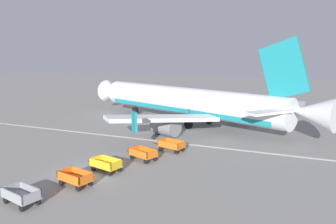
# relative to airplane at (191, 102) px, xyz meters

# --- Properties ---
(ground_plane) EXTENTS (220.00, 220.00, 0.00)m
(ground_plane) POSITION_rel_airplane_xyz_m (-1.57, -21.03, -3.05)
(ground_plane) COLOR gray
(apron_stripe) EXTENTS (120.00, 0.36, 0.01)m
(apron_stripe) POSITION_rel_airplane_xyz_m (-1.57, -9.58, -3.05)
(apron_stripe) COLOR silver
(apron_stripe) RESTS_ON ground
(airplane) EXTENTS (36.31, 29.59, 11.34)m
(airplane) POSITION_rel_airplane_xyz_m (0.00, 0.00, 0.00)
(airplane) COLOR silver
(airplane) RESTS_ON ground
(baggage_cart_nearest) EXTENTS (3.63, 1.93, 1.07)m
(baggage_cart_nearest) POSITION_rel_airplane_xyz_m (-2.08, -27.22, -2.45)
(baggage_cart_nearest) COLOR gray
(baggage_cart_nearest) RESTS_ON ground
(baggage_cart_second_in_row) EXTENTS (3.63, 1.91, 1.07)m
(baggage_cart_second_in_row) POSITION_rel_airplane_xyz_m (-0.84, -23.38, -2.45)
(baggage_cart_second_in_row) COLOR orange
(baggage_cart_second_in_row) RESTS_ON ground
(baggage_cart_third_in_row) EXTENTS (3.62, 1.95, 1.07)m
(baggage_cart_third_in_row) POSITION_rel_airplane_xyz_m (-0.43, -19.97, -2.45)
(baggage_cart_third_in_row) COLOR gold
(baggage_cart_third_in_row) RESTS_ON ground
(baggage_cart_fourth_in_row) EXTENTS (3.59, 2.18, 1.07)m
(baggage_cart_fourth_in_row) POSITION_rel_airplane_xyz_m (1.04, -16.17, -2.45)
(baggage_cart_fourth_in_row) COLOR orange
(baggage_cart_fourth_in_row) RESTS_ON ground
(baggage_cart_far_end) EXTENTS (3.62, 1.96, 1.07)m
(baggage_cart_far_end) POSITION_rel_airplane_xyz_m (2.32, -12.51, -2.45)
(baggage_cart_far_end) COLOR orange
(baggage_cart_far_end) RESTS_ON ground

